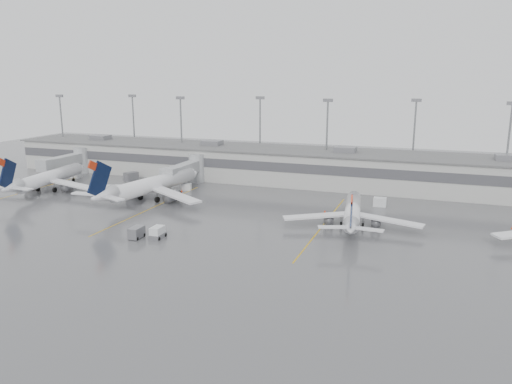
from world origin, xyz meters
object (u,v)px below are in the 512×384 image
(jet_mid_right, at_px, (353,212))
(jet_far_left, at_px, (47,178))
(baggage_tug, at_px, (157,234))
(jet_mid_left, at_px, (150,185))

(jet_mid_right, bearing_deg, jet_far_left, 168.96)
(jet_far_left, height_order, baggage_tug, jet_far_left)
(jet_mid_right, relative_size, baggage_tug, 8.81)
(jet_far_left, distance_m, baggage_tug, 46.72)
(jet_far_left, bearing_deg, baggage_tug, -34.99)
(jet_mid_left, xyz_separation_m, baggage_tug, (14.64, -21.59, -2.65))
(jet_far_left, bearing_deg, jet_mid_right, -11.32)
(jet_mid_right, height_order, baggage_tug, jet_mid_right)
(jet_mid_left, xyz_separation_m, jet_mid_right, (43.54, -4.46, -0.69))
(jet_mid_left, height_order, baggage_tug, jet_mid_left)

